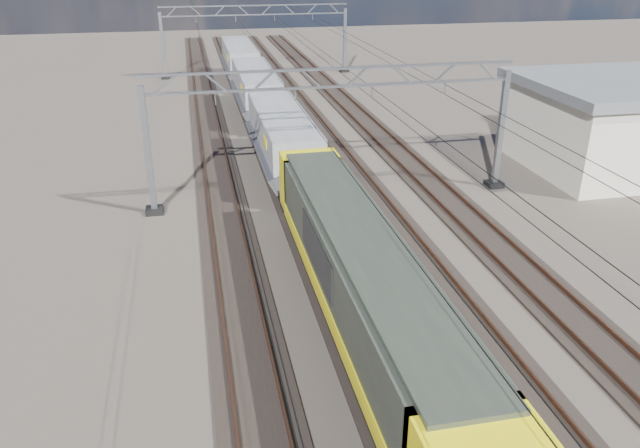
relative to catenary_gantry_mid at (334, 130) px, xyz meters
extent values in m
plane|color=black|center=(0.00, -4.00, -3.91)|extent=(160.00, 160.00, 0.00)
cube|color=black|center=(-6.00, -4.00, -3.85)|extent=(2.60, 140.00, 0.12)
cube|color=brown|center=(-6.72, -4.00, -3.69)|extent=(0.08, 140.00, 0.16)
cube|color=brown|center=(-5.28, -4.00, -3.69)|extent=(0.08, 140.00, 0.16)
cube|color=black|center=(-2.00, -4.00, -3.85)|extent=(2.60, 140.00, 0.12)
cube|color=brown|center=(-2.72, -4.00, -3.69)|extent=(0.08, 140.00, 0.16)
cube|color=brown|center=(-1.28, -4.00, -3.69)|extent=(0.08, 140.00, 0.16)
cube|color=black|center=(2.00, -4.00, -3.85)|extent=(2.60, 140.00, 0.12)
cube|color=brown|center=(1.28, -4.00, -3.69)|extent=(0.08, 140.00, 0.16)
cube|color=brown|center=(2.72, -4.00, -3.69)|extent=(0.08, 140.00, 0.16)
cube|color=black|center=(6.00, -4.00, -3.85)|extent=(2.60, 140.00, 0.12)
cube|color=brown|center=(5.28, -4.00, -3.69)|extent=(0.08, 140.00, 0.16)
cube|color=brown|center=(6.72, -4.00, -3.69)|extent=(0.08, 140.00, 0.16)
cube|color=gray|center=(-9.50, 0.00, -0.61)|extent=(0.30, 0.30, 6.60)
cube|color=gray|center=(9.50, 0.00, -0.61)|extent=(0.30, 0.30, 6.60)
cube|color=black|center=(-9.50, 0.00, -3.76)|extent=(0.90, 0.90, 0.30)
cube|color=black|center=(9.50, 0.00, -3.76)|extent=(0.90, 0.90, 0.30)
cube|color=gray|center=(0.00, 0.00, 3.14)|extent=(19.30, 0.18, 0.12)
cube|color=gray|center=(0.00, 0.00, 2.24)|extent=(19.30, 0.18, 0.12)
cube|color=gray|center=(-8.31, 0.00, 2.69)|extent=(1.03, 0.10, 0.94)
cube|color=gray|center=(-5.94, 0.00, 2.69)|extent=(1.03, 0.10, 0.94)
cube|color=gray|center=(-3.56, 0.00, 2.69)|extent=(1.03, 0.10, 0.94)
cube|color=gray|center=(-1.19, 0.00, 2.69)|extent=(1.03, 0.10, 0.94)
cube|color=gray|center=(1.19, 0.00, 2.69)|extent=(1.03, 0.10, 0.94)
cube|color=gray|center=(3.56, 0.00, 2.69)|extent=(1.03, 0.10, 0.94)
cube|color=gray|center=(5.94, 0.00, 2.69)|extent=(1.03, 0.10, 0.94)
cube|color=gray|center=(8.31, 0.00, 2.69)|extent=(1.03, 0.10, 0.94)
cube|color=gray|center=(-6.00, 0.00, 1.92)|extent=(0.06, 0.06, 0.65)
cube|color=gray|center=(-2.00, 0.00, 1.92)|extent=(0.06, 0.06, 0.65)
cube|color=gray|center=(2.00, 0.00, 1.92)|extent=(0.06, 0.06, 0.65)
cube|color=gray|center=(6.00, 0.00, 1.92)|extent=(0.06, 0.06, 0.65)
cube|color=gray|center=(-9.50, 36.00, -0.61)|extent=(0.30, 0.30, 6.60)
cube|color=gray|center=(9.50, 36.00, -0.61)|extent=(0.30, 0.30, 6.60)
cube|color=black|center=(-9.50, 36.00, -3.76)|extent=(0.90, 0.90, 0.30)
cube|color=black|center=(9.50, 36.00, -3.76)|extent=(0.90, 0.90, 0.30)
cube|color=gray|center=(0.00, 36.00, 3.14)|extent=(19.30, 0.18, 0.12)
cube|color=gray|center=(0.00, 36.00, 2.24)|extent=(19.30, 0.18, 0.12)
cube|color=gray|center=(-8.31, 36.00, 2.69)|extent=(1.03, 0.10, 0.94)
cube|color=gray|center=(-5.94, 36.00, 2.69)|extent=(1.03, 0.10, 0.94)
cube|color=gray|center=(-3.56, 36.00, 2.69)|extent=(1.03, 0.10, 0.94)
cube|color=gray|center=(-1.19, 36.00, 2.69)|extent=(1.03, 0.10, 0.94)
cube|color=gray|center=(1.19, 36.00, 2.69)|extent=(1.03, 0.10, 0.94)
cube|color=gray|center=(3.56, 36.00, 2.69)|extent=(1.03, 0.10, 0.94)
cube|color=gray|center=(5.94, 36.00, 2.69)|extent=(1.03, 0.10, 0.94)
cube|color=gray|center=(8.31, 36.00, 2.69)|extent=(1.03, 0.10, 0.94)
cube|color=gray|center=(-6.00, 36.00, 1.92)|extent=(0.06, 0.06, 0.65)
cube|color=gray|center=(-2.00, 36.00, 1.92)|extent=(0.06, 0.06, 0.65)
cube|color=gray|center=(2.00, 36.00, 1.92)|extent=(0.06, 0.06, 0.65)
cube|color=gray|center=(6.00, 36.00, 1.92)|extent=(0.06, 0.06, 0.65)
cylinder|color=black|center=(-6.00, 4.00, 1.59)|extent=(0.03, 140.00, 0.03)
cylinder|color=black|center=(-6.00, 4.00, 2.09)|extent=(0.03, 140.00, 0.03)
cylinder|color=black|center=(-2.00, 4.00, 1.59)|extent=(0.03, 140.00, 0.03)
cylinder|color=black|center=(-2.00, 4.00, 2.09)|extent=(0.03, 140.00, 0.03)
cylinder|color=black|center=(2.00, 4.00, 1.59)|extent=(0.03, 140.00, 0.03)
cylinder|color=black|center=(2.00, 4.00, 2.09)|extent=(0.03, 140.00, 0.03)
cylinder|color=black|center=(6.00, 4.00, 1.59)|extent=(0.03, 140.00, 0.03)
cylinder|color=black|center=(6.00, 4.00, 2.09)|extent=(0.03, 140.00, 0.03)
cube|color=black|center=(-2.00, -6.37, -3.16)|extent=(2.20, 3.60, 0.60)
cube|color=black|center=(-2.00, -12.87, -2.78)|extent=(2.65, 20.00, 0.25)
cube|color=black|center=(-2.00, -12.87, -3.16)|extent=(2.20, 4.50, 0.75)
cube|color=#2A2F27|center=(-2.00, -12.87, -1.36)|extent=(2.65, 17.00, 2.60)
cube|color=#FFEB0D|center=(-3.34, -12.87, -2.36)|extent=(0.04, 17.00, 0.60)
cube|color=#FFEB0D|center=(-0.66, -12.87, -2.36)|extent=(0.04, 17.00, 0.60)
cube|color=black|center=(-3.35, -11.87, -1.01)|extent=(0.05, 5.00, 1.40)
cube|color=black|center=(-0.65, -11.87, -1.01)|extent=(0.05, 5.00, 1.40)
cube|color=#2A2F27|center=(-2.00, -12.87, 0.01)|extent=(2.25, 18.00, 0.15)
cube|color=#FFEB0D|center=(-2.00, -3.77, -1.36)|extent=(2.65, 1.80, 2.60)
cube|color=#FFEB0D|center=(-2.00, -2.82, -0.86)|extent=(2.60, 0.46, 1.52)
cube|color=black|center=(-2.55, -2.72, -0.76)|extent=(0.85, 0.08, 0.75)
cube|color=black|center=(-1.45, -2.72, -0.76)|extent=(0.85, 0.08, 0.75)
cylinder|color=black|center=(-2.85, -2.57, -2.76)|extent=(0.36, 0.50, 0.36)
cylinder|color=black|center=(-1.15, -2.57, -2.76)|extent=(0.36, 0.50, 0.36)
cylinder|color=white|center=(-2.60, -2.67, -2.16)|extent=(0.20, 0.08, 0.20)
cylinder|color=white|center=(-1.40, -2.67, -2.16)|extent=(0.20, 0.08, 0.20)
cube|color=black|center=(-2.00, 0.33, -3.19)|extent=(2.20, 2.60, 0.55)
cube|color=black|center=(-2.00, 9.33, -3.19)|extent=(2.20, 2.60, 0.55)
cube|color=black|center=(-2.00, 4.83, -2.83)|extent=(2.40, 13.00, 0.20)
cube|color=gray|center=(-2.00, 4.83, -1.11)|extent=(2.80, 12.00, 1.80)
cube|color=#45474D|center=(-2.95, 4.83, -2.36)|extent=(1.48, 12.00, 1.36)
cube|color=#45474D|center=(-1.05, 4.83, -2.36)|extent=(1.48, 12.00, 1.36)
cube|color=#FFEB0D|center=(-3.42, 1.83, -1.01)|extent=(0.04, 1.20, 0.50)
cube|color=black|center=(-2.00, 14.53, -3.19)|extent=(2.20, 2.60, 0.55)
cube|color=black|center=(-2.00, 23.53, -3.19)|extent=(2.20, 2.60, 0.55)
cube|color=black|center=(-2.00, 19.03, -2.83)|extent=(2.40, 13.00, 0.20)
cube|color=gray|center=(-2.00, 19.03, -1.11)|extent=(2.80, 12.00, 1.80)
cube|color=#45474D|center=(-2.95, 19.03, -2.36)|extent=(1.48, 12.00, 1.36)
cube|color=#45474D|center=(-1.05, 19.03, -2.36)|extent=(1.48, 12.00, 1.36)
cube|color=#FFEB0D|center=(-3.42, 16.03, -1.01)|extent=(0.04, 1.20, 0.50)
cube|color=black|center=(-2.00, 28.73, -3.19)|extent=(2.20, 2.60, 0.55)
cube|color=black|center=(-2.00, 37.73, -3.19)|extent=(2.20, 2.60, 0.55)
cube|color=black|center=(-2.00, 33.23, -2.83)|extent=(2.40, 13.00, 0.20)
cube|color=gray|center=(-2.00, 33.23, -1.11)|extent=(2.80, 12.00, 1.80)
cube|color=#45474D|center=(-2.95, 33.23, -2.36)|extent=(1.48, 12.00, 1.36)
cube|color=#45474D|center=(-1.05, 33.23, -2.36)|extent=(1.48, 12.00, 1.36)
cube|color=#FFEB0D|center=(-3.42, 30.23, -1.01)|extent=(0.04, 1.20, 0.50)
camera|label=1|loc=(-7.20, -30.87, 8.85)|focal=35.00mm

